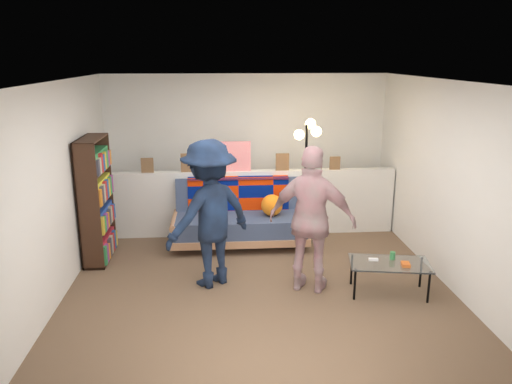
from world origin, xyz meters
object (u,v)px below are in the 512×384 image
(floor_lamp, at_px, (307,157))
(person_right, at_px, (312,220))
(futon_sofa, at_px, (241,218))
(person_left, at_px, (210,214))
(bookshelf, at_px, (96,204))
(coffee_table, at_px, (390,265))

(floor_lamp, bearing_deg, person_right, -97.53)
(futon_sofa, bearing_deg, person_left, -107.72)
(floor_lamp, bearing_deg, bookshelf, -172.18)
(floor_lamp, height_order, person_left, floor_lamp)
(bookshelf, bearing_deg, person_left, -30.39)
(bookshelf, height_order, coffee_table, bookshelf)
(bookshelf, xyz_separation_m, coffee_table, (3.57, -1.31, -0.42))
(futon_sofa, xyz_separation_m, floor_lamp, (0.95, -0.03, 0.90))
(bookshelf, xyz_separation_m, person_right, (2.68, -1.14, 0.08))
(futon_sofa, distance_m, floor_lamp, 1.31)
(bookshelf, relative_size, person_left, 0.94)
(bookshelf, relative_size, person_right, 0.97)
(bookshelf, relative_size, coffee_table, 1.70)
(futon_sofa, bearing_deg, floor_lamp, -1.82)
(bookshelf, distance_m, person_right, 2.91)
(floor_lamp, height_order, person_right, floor_lamp)
(person_right, bearing_deg, coffee_table, -168.20)
(futon_sofa, relative_size, bookshelf, 1.18)
(person_left, bearing_deg, futon_sofa, -143.90)
(person_right, bearing_deg, futon_sofa, -41.66)
(bookshelf, bearing_deg, floor_lamp, 7.82)
(bookshelf, height_order, person_right, person_right)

